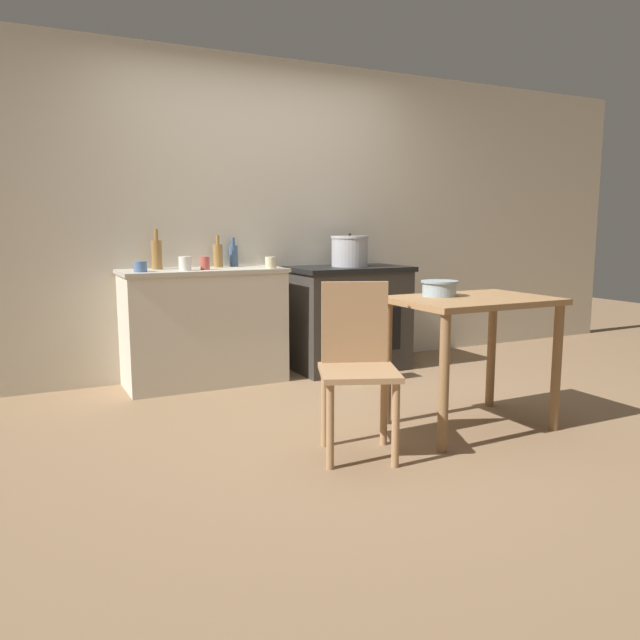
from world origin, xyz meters
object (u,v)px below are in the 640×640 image
object	(u,v)px
bottle_left	(218,255)
work_table	(472,321)
stock_pot	(350,251)
cup_mid_right	(271,263)
bottle_far_left	(233,255)
cup_center_left	(205,263)
cup_center_right	(185,264)
cup_center	(140,267)
flour_sack	(370,360)
bottle_mid_left	(157,254)
chair	(357,362)
mixing_bowl_large	(439,287)
stove	(348,318)

from	to	relation	value
bottle_left	work_table	bearing A→B (deg)	-63.11
stock_pot	cup_mid_right	xyz separation A→B (m)	(-0.76, -0.12, -0.07)
stock_pot	bottle_far_left	world-z (taller)	stock_pot
bottle_far_left	cup_center_left	size ratio (longest dim) A/B	2.38
cup_center_right	cup_center_left	bearing A→B (deg)	8.47
cup_center_right	cup_mid_right	size ratio (longest dim) A/B	1.15
bottle_left	cup_center	xyz separation A→B (m)	(-0.65, -0.25, -0.06)
flour_sack	cup_center	xyz separation A→B (m)	(-1.66, 0.40, 0.75)
stock_pot	bottle_mid_left	size ratio (longest dim) A/B	1.05
bottle_far_left	work_table	bearing A→B (deg)	-67.17
stock_pot	cup_mid_right	bearing A→B (deg)	-170.86
chair	bottle_left	world-z (taller)	bottle_left
bottle_left	cup_center_left	bearing A→B (deg)	-127.32
chair	cup_center	bearing A→B (deg)	137.11
cup_center	cup_center_right	xyz separation A→B (m)	(0.32, 0.01, 0.01)
cup_center_right	mixing_bowl_large	bearing A→B (deg)	-52.42
cup_center_left	work_table	bearing A→B (deg)	-55.86
bottle_mid_left	chair	bearing A→B (deg)	-72.12
cup_mid_right	chair	bearing A→B (deg)	-96.12
stove	flour_sack	bearing A→B (deg)	-97.49
mixing_bowl_large	cup_center_left	bearing A→B (deg)	123.22
flour_sack	bottle_mid_left	size ratio (longest dim) A/B	1.13
cup_center_left	cup_center	distance (m)	0.48
bottle_mid_left	cup_center_right	xyz separation A→B (m)	(0.15, -0.22, -0.06)
stock_pot	cup_mid_right	world-z (taller)	stock_pot
flour_sack	cup_mid_right	xyz separation A→B (m)	(-0.70, 0.33, 0.76)
chair	bottle_mid_left	distance (m)	2.08
bottle_left	mixing_bowl_large	bearing A→B (deg)	-64.71
work_table	cup_center_left	xyz separation A→B (m)	(-1.13, 1.67, 0.28)
cup_center_left	cup_center	world-z (taller)	cup_center_left
cup_center	work_table	bearing A→B (deg)	-45.56
bottle_mid_left	cup_center_right	size ratio (longest dim) A/B	2.95
bottle_far_left	cup_center_right	size ratio (longest dim) A/B	2.28
work_table	bottle_left	xyz separation A→B (m)	(-0.96, 1.89, 0.33)
work_table	bottle_left	size ratio (longest dim) A/B	3.73
work_table	stock_pot	distance (m)	1.73
work_table	stock_pot	world-z (taller)	stock_pot
work_table	flour_sack	distance (m)	1.33
stove	cup_center_left	distance (m)	1.34
stove	work_table	xyz separation A→B (m)	(-0.11, -1.70, 0.21)
cup_center_right	stove	bearing A→B (deg)	2.42
flour_sack	cup_mid_right	distance (m)	1.08
mixing_bowl_large	cup_center_right	world-z (taller)	cup_center_right
work_table	flour_sack	world-z (taller)	work_table
bottle_far_left	bottle_left	bearing A→B (deg)	-161.65
bottle_far_left	cup_center_left	xyz separation A→B (m)	(-0.31, -0.27, -0.04)
mixing_bowl_large	cup_center	bearing A→B (deg)	134.62
chair	flour_sack	bearing A→B (deg)	78.35
work_table	cup_center_right	distance (m)	2.11
stove	cup_mid_right	size ratio (longest dim) A/B	11.10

